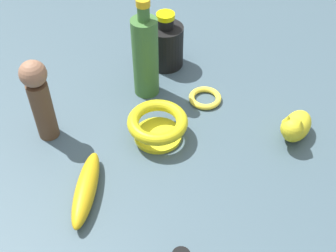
# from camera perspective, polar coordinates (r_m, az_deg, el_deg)

# --- Properties ---
(ground) EXTENTS (2.00, 2.00, 0.00)m
(ground) POSITION_cam_1_polar(r_m,az_deg,el_deg) (1.00, -0.00, -2.30)
(ground) COLOR #384C56
(bowl) EXTENTS (0.14, 0.14, 0.06)m
(bowl) POSITION_cam_1_polar(r_m,az_deg,el_deg) (0.99, -1.20, 0.34)
(bowl) COLOR yellow
(bowl) RESTS_ON ground
(person_figure_adult) EXTENTS (0.07, 0.07, 0.21)m
(person_figure_adult) POSITION_cam_1_polar(r_m,az_deg,el_deg) (0.99, -16.52, 3.60)
(person_figure_adult) COLOR #513724
(person_figure_adult) RESTS_ON ground
(cat_figurine) EXTENTS (0.07, 0.13, 0.09)m
(cat_figurine) POSITION_cam_1_polar(r_m,az_deg,el_deg) (1.03, 16.41, -0.02)
(cat_figurine) COLOR gold
(cat_figurine) RESTS_ON ground
(bottle_tall) EXTENTS (0.06, 0.06, 0.26)m
(bottle_tall) POSITION_cam_1_polar(r_m,az_deg,el_deg) (1.07, -2.99, 9.22)
(bottle_tall) COLOR #36622C
(bottle_tall) RESTS_ON ground
(banana) EXTENTS (0.15, 0.18, 0.04)m
(banana) POSITION_cam_1_polar(r_m,az_deg,el_deg) (0.91, -10.72, -8.09)
(banana) COLOR #B39012
(banana) RESTS_ON ground
(bangle) EXTENTS (0.08, 0.08, 0.01)m
(bangle) POSITION_cam_1_polar(r_m,az_deg,el_deg) (1.11, 4.90, 3.69)
(bangle) COLOR yellow
(bangle) RESTS_ON ground
(bottle_short) EXTENTS (0.10, 0.10, 0.16)m
(bottle_short) POSITION_cam_1_polar(r_m,az_deg,el_deg) (1.19, -0.31, 10.67)
(bottle_short) COLOR black
(bottle_short) RESTS_ON ground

